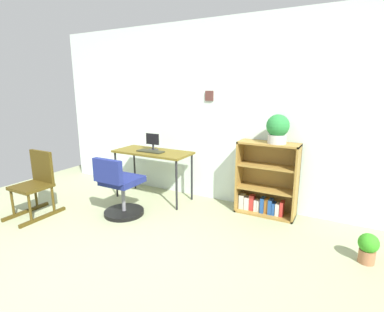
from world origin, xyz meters
The scene contains 10 objects.
ground_plane centered at (0.00, 0.00, 0.00)m, with size 6.24×6.24×0.00m, color #959E75.
wall_back centered at (0.00, 2.15, 1.28)m, with size 5.20×0.12×2.56m.
desk centered at (-0.56, 1.68, 0.67)m, with size 1.15×0.51×0.73m.
monitor centered at (-0.59, 1.73, 0.85)m, with size 0.22×0.16×0.25m.
keyboard centered at (-0.56, 1.62, 0.74)m, with size 0.41×0.15×0.02m, color #2A2C1D.
office_chair centered at (-0.57, 0.96, 0.35)m, with size 0.52×0.55×0.80m.
rocking_chair centered at (-1.57, 0.49, 0.43)m, with size 0.42×0.64×0.84m.
bookshelf_low centered at (1.06, 1.96, 0.42)m, with size 0.76×0.30×0.96m.
potted_plant_on_shelf centered at (1.17, 1.90, 1.15)m, with size 0.28×0.28×0.36m.
potted_plant_floor centered at (2.22, 1.27, 0.16)m, with size 0.18×0.18×0.30m.
Camera 1 is at (1.95, -1.74, 1.64)m, focal length 27.44 mm.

